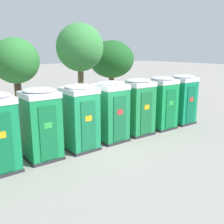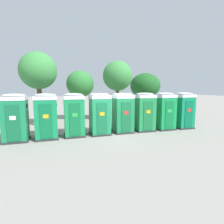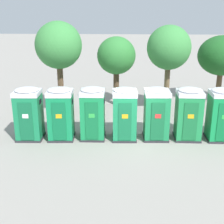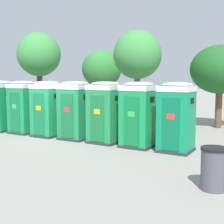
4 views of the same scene
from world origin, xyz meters
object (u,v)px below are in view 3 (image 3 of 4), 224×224
street_tree_0 (222,56)px  portapotty_0 (29,113)px  portapotty_2 (93,113)px  street_tree_3 (116,56)px  portapotty_4 (156,113)px  portapotty_3 (125,114)px  portapotty_1 (61,113)px  portapotty_5 (188,114)px  street_tree_2 (59,46)px  portapotty_6 (221,114)px  street_tree_1 (169,48)px

street_tree_0 → portapotty_0: bearing=-148.2°
portapotty_2 → street_tree_3: street_tree_3 is taller
portapotty_4 → portapotty_3: bearing=-176.2°
street_tree_0 → street_tree_3: size_ratio=1.00×
portapotty_2 → portapotty_4: (3.06, 0.09, -0.00)m
portapotty_1 → street_tree_0: size_ratio=0.58×
portapotty_2 → portapotty_5: same height
portapotty_4 → street_tree_3: (-2.13, 5.43, 1.89)m
portapotty_0 → street_tree_2: 4.63m
portapotty_6 → street_tree_0: size_ratio=0.58×
portapotty_1 → street_tree_1: 7.51m
portapotty_1 → street_tree_1: bearing=38.3°
street_tree_3 → street_tree_1: bearing=-22.6°
street_tree_3 → street_tree_2: bearing=-146.5°
portapotty_3 → portapotty_4: size_ratio=1.00×
portapotty_1 → portapotty_4: 4.59m
portapotty_3 → portapotty_5: size_ratio=1.00×
portapotty_2 → portapotty_6: size_ratio=1.00×
portapotty_1 → street_tree_3: (2.46, 5.66, 1.89)m
portapotty_4 → portapotty_1: bearing=-177.2°
street_tree_1 → street_tree_0: bearing=31.0°
portapotty_2 → street_tree_1: (4.01, 4.24, 2.56)m
portapotty_1 → street_tree_2: size_ratio=0.47×
portapotty_0 → portapotty_2: size_ratio=1.00×
street_tree_0 → portapotty_2: bearing=-140.0°
portapotty_6 → street_tree_1: street_tree_1 is taller
portapotty_1 → street_tree_3: 6.45m
portapotty_2 → street_tree_1: size_ratio=0.49×
portapotty_2 → portapotty_4: same height
portapotty_0 → portapotty_5: same height
portapotty_1 → portapotty_2: same height
portapotty_6 → street_tree_3: 7.72m
portapotty_4 → portapotty_6: (3.06, 0.03, -0.00)m
portapotty_6 → portapotty_2: bearing=-178.8°
street_tree_1 → street_tree_2: (-6.24, -0.81, 0.19)m
portapotty_0 → portapotty_6: bearing=2.1°
portapotty_2 → portapotty_0: bearing=-176.1°
portapotty_5 → portapotty_3: bearing=-177.3°
portapotty_3 → portapotty_2: bearing=179.7°
portapotty_4 → portapotty_5: size_ratio=1.00×
portapotty_5 → street_tree_0: (3.17, 6.36, 1.82)m
portapotty_2 → street_tree_0: 10.27m
portapotty_4 → portapotty_5: bearing=1.6°
portapotty_1 → portapotty_5: 6.12m
street_tree_1 → street_tree_3: bearing=157.4°
portapotty_5 → portapotty_6: size_ratio=1.00×
street_tree_0 → street_tree_2: street_tree_2 is taller
portapotty_6 → street_tree_2: size_ratio=0.47×
portapotty_3 → street_tree_0: bearing=46.3°
portapotty_0 → portapotty_5: bearing=2.6°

